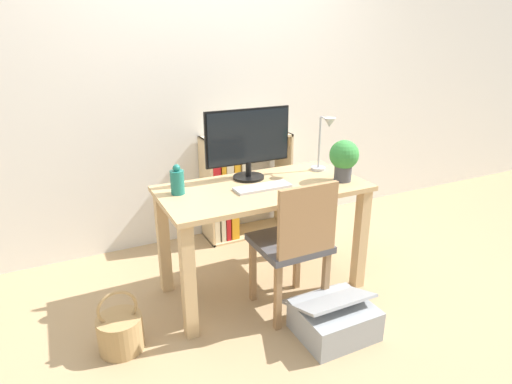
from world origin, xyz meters
The scene contains 12 objects.
ground_plane centered at (0.00, 0.00, 0.00)m, with size 10.00×10.00×0.00m, color tan.
wall_back centered at (0.00, 0.99, 1.30)m, with size 8.00×0.05×2.60m.
desk centered at (0.00, 0.00, 0.58)m, with size 1.28×0.63×0.72m.
monitor centered at (-0.02, 0.18, 0.98)m, with size 0.57×0.20×0.45m.
keyboard centered at (-0.02, -0.04, 0.73)m, with size 0.35×0.12×0.02m.
vase centered at (-0.51, 0.10, 0.80)m, with size 0.08×0.08×0.18m.
desk_lamp centered at (0.49, 0.07, 0.95)m, with size 0.10×0.19×0.38m.
potted_plant centered at (0.50, -0.13, 0.88)m, with size 0.19×0.19×0.26m.
chair centered at (0.04, -0.32, 0.48)m, with size 0.40×0.40×0.86m.
bookshelf centered at (0.14, 0.81, 0.42)m, with size 0.72×0.28×0.85m.
basket centered at (-0.96, -0.20, 0.11)m, with size 0.24×0.24×0.36m.
storage_box centered at (0.15, -0.60, 0.10)m, with size 0.43×0.42×0.26m.
Camera 1 is at (-1.14, -2.21, 1.61)m, focal length 30.00 mm.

